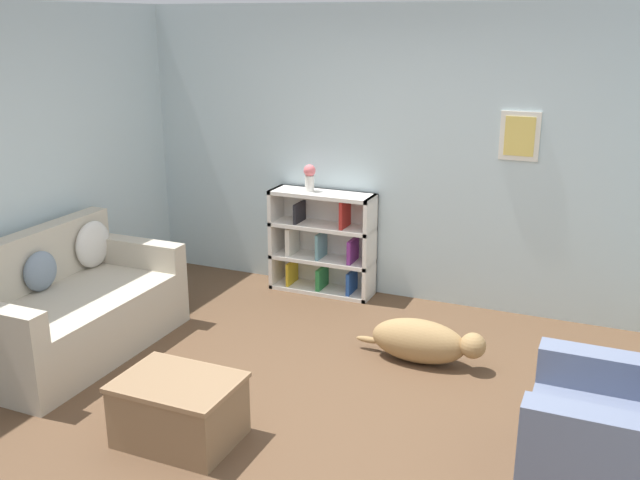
# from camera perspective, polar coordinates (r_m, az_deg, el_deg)

# --- Properties ---
(ground_plane) EXTENTS (14.00, 14.00, 0.00)m
(ground_plane) POSITION_cam_1_polar(r_m,az_deg,el_deg) (4.84, -1.93, -13.27)
(ground_plane) COLOR brown
(wall_back) EXTENTS (5.60, 0.13, 2.60)m
(wall_back) POSITION_cam_1_polar(r_m,az_deg,el_deg) (6.38, 6.66, 6.67)
(wall_back) COLOR silver
(wall_back) RESTS_ON ground_plane
(couch) EXTENTS (0.94, 1.72, 0.91)m
(couch) POSITION_cam_1_polar(r_m,az_deg,el_deg) (5.81, -19.63, -5.30)
(couch) COLOR #B7AD99
(couch) RESTS_ON ground_plane
(bookshelf) EXTENTS (0.98, 0.31, 0.96)m
(bookshelf) POSITION_cam_1_polar(r_m,az_deg,el_deg) (6.63, 0.25, -0.24)
(bookshelf) COLOR silver
(bookshelf) RESTS_ON ground_plane
(recliner_chair) EXTENTS (0.92, 0.89, 0.99)m
(recliner_chair) POSITION_cam_1_polar(r_m,az_deg,el_deg) (4.27, 23.53, -14.11)
(recliner_chair) COLOR slate
(recliner_chair) RESTS_ON ground_plane
(coffee_table) EXTENTS (0.72, 0.53, 0.40)m
(coffee_table) POSITION_cam_1_polar(r_m,az_deg,el_deg) (4.49, -11.21, -13.05)
(coffee_table) COLOR #846647
(coffee_table) RESTS_ON ground_plane
(dog) EXTENTS (1.01, 0.30, 0.33)m
(dog) POSITION_cam_1_polar(r_m,az_deg,el_deg) (5.40, 8.22, -8.03)
(dog) COLOR #9E7A4C
(dog) RESTS_ON ground_plane
(vase) EXTENTS (0.11, 0.11, 0.25)m
(vase) POSITION_cam_1_polar(r_m,az_deg,el_deg) (6.50, -0.84, 5.13)
(vase) COLOR silver
(vase) RESTS_ON bookshelf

